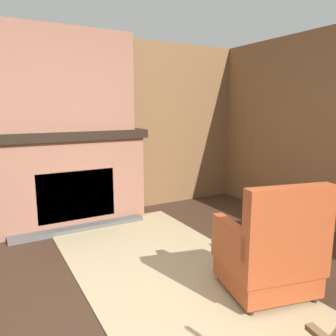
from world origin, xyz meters
The scene contains 9 objects.
ground_plane centered at (0.00, 0.00, 0.00)m, with size 14.00×14.00×0.00m, color #3D281C.
wood_panel_wall_left centered at (-2.77, 0.00, 1.24)m, with size 0.06×6.08×2.48m.
fireplace_hearth centered at (-2.51, 0.00, 0.61)m, with size 0.65×1.95×1.23m.
chimney_breast centered at (-2.52, 0.00, 1.85)m, with size 0.39×1.63×1.23m.
area_rug centered at (-0.48, 0.44, 0.01)m, with size 3.82×1.59×0.01m.
armchair centered at (-0.03, 0.97, 0.35)m, with size 0.78×0.84×0.97m.
firewood_stack centered at (-1.01, 2.10, 0.13)m, with size 0.50×0.52×0.26m.
oil_lamp_vase centered at (-2.56, -0.64, 1.31)m, with size 0.09×0.09×0.22m.
storage_case centered at (-2.56, 0.16, 1.29)m, with size 0.15×0.26×0.12m.
Camera 1 is at (1.72, -0.97, 1.52)m, focal length 35.00 mm.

